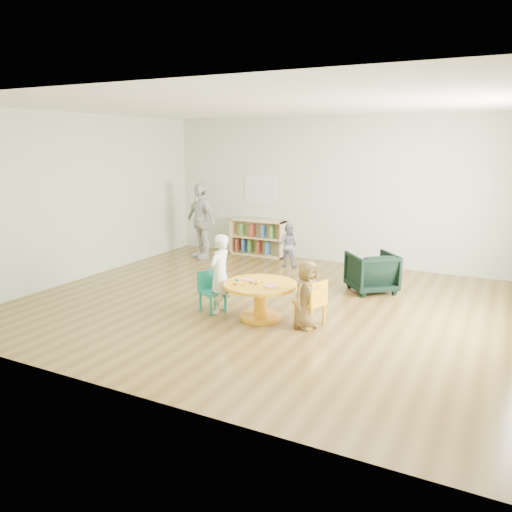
% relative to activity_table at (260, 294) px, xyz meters
% --- Properties ---
extents(room, '(7.10, 7.00, 2.80)m').
position_rel_activity_table_xyz_m(room, '(-0.16, 0.58, 1.55)').
color(room, brown).
rests_on(room, ground).
extents(activity_table, '(0.98, 0.98, 0.53)m').
position_rel_activity_table_xyz_m(activity_table, '(0.00, 0.00, 0.00)').
color(activity_table, '#F4A614').
rests_on(activity_table, ground).
extents(kid_chair_left, '(0.40, 0.40, 0.58)m').
position_rel_activity_table_xyz_m(kid_chair_left, '(-0.74, -0.05, -0.03)').
color(kid_chair_left, '#17836D').
rests_on(kid_chair_left, ground).
extents(kid_chair_right, '(0.42, 0.42, 0.61)m').
position_rel_activity_table_xyz_m(kid_chair_right, '(0.72, 0.06, -0.01)').
color(kid_chair_right, '#F4A614').
rests_on(kid_chair_right, ground).
extents(bookshelf, '(1.20, 0.30, 0.75)m').
position_rel_activity_table_xyz_m(bookshelf, '(-1.79, 3.44, 0.03)').
color(bookshelf, tan).
rests_on(bookshelf, ground).
extents(alphabet_poster, '(0.74, 0.01, 0.54)m').
position_rel_activity_table_xyz_m(alphabet_poster, '(-1.77, 3.56, 1.01)').
color(alphabet_poster, white).
rests_on(alphabet_poster, ground).
extents(armchair, '(0.96, 0.96, 0.63)m').
position_rel_activity_table_xyz_m(armchair, '(1.01, 1.91, -0.02)').
color(armchair, black).
rests_on(armchair, ground).
extents(child_left, '(0.28, 0.42, 1.10)m').
position_rel_activity_table_xyz_m(child_left, '(-0.61, -0.04, 0.21)').
color(child_left, white).
rests_on(child_left, ground).
extents(child_right, '(0.41, 0.50, 0.88)m').
position_rel_activity_table_xyz_m(child_right, '(0.68, -0.05, 0.10)').
color(child_right, gold).
rests_on(child_right, ground).
extents(toddler, '(0.42, 0.34, 0.83)m').
position_rel_activity_table_xyz_m(toddler, '(-0.82, 2.81, 0.08)').
color(toddler, '#192240').
rests_on(toddler, ground).
extents(adult_caretaker, '(0.97, 0.69, 1.53)m').
position_rel_activity_table_xyz_m(adult_caretaker, '(-2.69, 2.69, 0.43)').
color(adult_caretaker, silver).
rests_on(adult_caretaker, ground).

